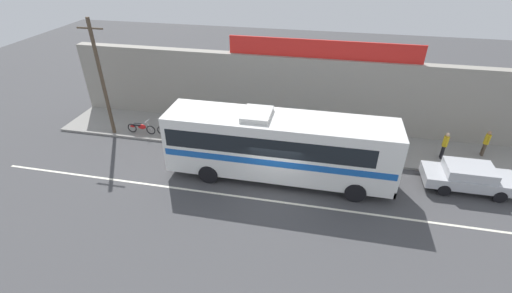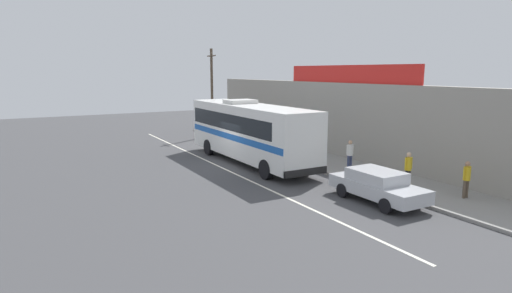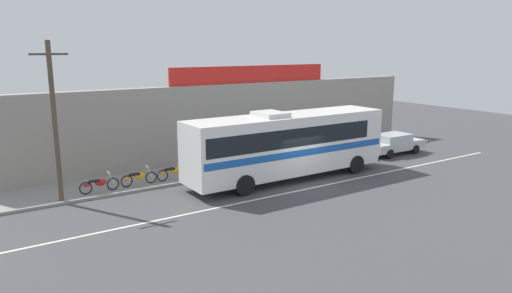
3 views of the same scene
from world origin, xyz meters
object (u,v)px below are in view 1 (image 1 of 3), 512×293
Objects in this scene: motorcycle_red at (141,127)px; pedestrian_far_right at (486,141)px; utility_pole at (102,78)px; parked_car at (469,177)px; intercity_bus at (278,144)px; motorcycle_orange at (199,133)px; motorcycle_purple at (170,130)px; pedestrian_near_shop at (370,136)px; pedestrian_far_left at (445,144)px.

motorcycle_red is 20.92m from pedestrian_far_right.
motorcycle_red is at bearing 8.50° from utility_pole.
pedestrian_far_right is (1.79, 3.41, 0.33)m from parked_car.
intercity_bus is 6.07× the size of motorcycle_red.
utility_pole is at bearing -176.45° from motorcycle_orange.
motorcycle_orange is (-5.38, 2.83, -1.50)m from intercity_bus.
parked_car is 21.15m from utility_pole.
intercity_bus reaches higher than motorcycle_orange.
utility_pole is 5.08m from motorcycle_purple.
pedestrian_near_shop is (12.31, 0.80, 0.53)m from motorcycle_purple.
motorcycle_purple is (2.02, 0.09, 0.00)m from motorcycle_red.
motorcycle_orange is 10.42m from pedestrian_near_shop.
motorcycle_purple is 18.90m from pedestrian_far_right.
parked_car is 2.67× the size of pedestrian_near_shop.
pedestrian_far_left is at bearing -161.35° from pedestrian_far_right.
motorcycle_purple is 16.43m from pedestrian_far_left.
intercity_bus is at bearing -27.74° from motorcycle_orange.
pedestrian_far_left reaches higher than motorcycle_red.
motorcycle_purple is (-1.93, 0.00, 0.00)m from motorcycle_orange.
pedestrian_near_shop is at bearing 4.12° from utility_pole.
intercity_bus is at bearing -143.96° from pedestrian_near_shop.
pedestrian_near_shop is (-4.73, 2.66, 0.36)m from parked_car.
intercity_bus is at bearing -158.58° from pedestrian_far_left.
motorcycle_red is at bearing 174.71° from parked_car.
parked_car is 19.14m from motorcycle_red.
motorcycle_orange is 1.01× the size of motorcycle_purple.
parked_car is at bearing 5.74° from intercity_bus.
motorcycle_purple is 1.16× the size of pedestrian_near_shop.
intercity_bus is 7.10× the size of pedestrian_near_shop.
motorcycle_red is (-19.06, 1.76, -0.17)m from parked_car.
parked_car is 0.61× the size of utility_pole.
motorcycle_red is at bearing 163.63° from intercity_bus.
utility_pole is (-11.13, 2.47, 1.83)m from intercity_bus.
pedestrian_far_left reaches higher than pedestrian_far_right.
parked_car reaches higher than motorcycle_purple.
utility_pole is 20.44m from pedestrian_far_left.
pedestrian_far_right is (16.90, 1.55, 0.50)m from motorcycle_orange.
intercity_bus reaches higher than pedestrian_far_right.
motorcycle_red is 18.45m from pedestrian_far_left.
pedestrian_far_left is (16.40, 0.73, 0.55)m from motorcycle_purple.
motorcycle_red is 1.16× the size of pedestrian_far_left.
parked_car is at bearing -6.99° from motorcycle_orange.
pedestrian_near_shop is (16.13, 1.16, -2.80)m from utility_pole.
intercity_bus is 7.99m from motorcycle_purple.
parked_car is 3.86m from pedestrian_far_right.
utility_pole is at bearing -174.59° from motorcycle_purple.
parked_car is 5.44m from pedestrian_near_shop.
intercity_bus is 9.85m from motorcycle_red.
pedestrian_far_left is (20.22, 1.09, -2.79)m from utility_pole.
motorcycle_red is at bearing -177.44° from pedestrian_far_left.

